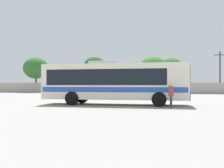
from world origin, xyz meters
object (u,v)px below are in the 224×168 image
Objects in this scene: roadside_tree_left at (36,68)px; roadside_tree_midleft at (95,66)px; coach_bus_cream_blue at (113,81)px; roadside_tree_midright at (153,69)px; utility_pole_near at (220,71)px; attendant_by_bus_door at (171,94)px; parked_car_second_white at (103,89)px; parked_car_leftmost_black at (70,89)px; roadside_tree_right at (171,69)px.

roadside_tree_midleft is at bearing 13.92° from roadside_tree_left.
roadside_tree_midright is (1.56, 27.87, 2.50)m from coach_bus_cream_blue.
attendant_by_bus_door is at bearing -106.02° from utility_pole_near.
parked_car_second_white is at bearing 114.58° from attendant_by_bus_door.
parked_car_second_white is 16.84m from roadside_tree_left.
parked_car_leftmost_black is 0.70× the size of roadside_tree_right.
attendant_by_bus_door is 0.23× the size of utility_pole_near.
roadside_tree_right is at bearing 80.81° from coach_bus_cream_blue.
attendant_by_bus_door is 35.43m from roadside_tree_midleft.
roadside_tree_midright is at bearing 178.71° from utility_pole_near.
roadside_tree_right is (3.20, 1.56, 0.11)m from roadside_tree_midright.
roadside_tree_right is at bearing 4.49° from roadside_tree_left.
coach_bus_cream_blue is 6.68× the size of attendant_by_bus_door.
attendant_by_bus_door is 39.11m from roadside_tree_left.
roadside_tree_midright is (22.80, 0.48, -0.46)m from roadside_tree_left.
parked_car_second_white is at bearing -142.59° from roadside_tree_right.
roadside_tree_midright is at bearing -11.16° from roadside_tree_midleft.
utility_pole_near is at bearing 18.95° from parked_car_second_white.
parked_car_second_white is 0.59× the size of utility_pole_near.
attendant_by_bus_door is 30.86m from utility_pole_near.
roadside_tree_midright is (13.22, 6.90, 3.53)m from parked_car_leftmost_black.
roadside_tree_midright is (-2.82, 29.79, 3.37)m from attendant_by_bus_door.
parked_car_second_white is 0.61× the size of roadside_tree_midleft.
coach_bus_cream_blue is 4.86m from attendant_by_bus_door.
utility_pole_near is 1.12× the size of roadside_tree_right.
roadside_tree_midleft is at bearing 173.66° from utility_pole_near.
utility_pole_near is 1.04× the size of roadside_tree_left.
attendant_by_bus_door is 31.55m from roadside_tree_right.
roadside_tree_midleft is (11.18, 2.77, 0.38)m from roadside_tree_left.
roadside_tree_midleft is at bearing 108.43° from coach_bus_cream_blue.
parked_car_second_white is at bearing -66.70° from roadside_tree_midleft.
roadside_tree_left is at bearing -175.51° from roadside_tree_right.
utility_pole_near is (8.48, 29.54, 2.83)m from attendant_by_bus_door.
utility_pole_near reaches higher than parked_car_leftmost_black.
attendant_by_bus_door is at bearing -48.85° from roadside_tree_left.
coach_bus_cream_blue is 2.61× the size of parked_car_second_white.
roadside_tree_midleft is 1.06× the size of roadside_tree_midright.
roadside_tree_left is at bearing 157.34° from parked_car_second_white.
roadside_tree_midright is at bearing 27.58° from parked_car_leftmost_black.
coach_bus_cream_blue is 1.74× the size of roadside_tree_right.
roadside_tree_right is (25.99, 2.04, -0.34)m from roadside_tree_left.
roadside_tree_left is at bearing -166.08° from roadside_tree_midleft.
roadside_tree_midleft is 1.09× the size of roadside_tree_right.
parked_car_second_white is 10.86m from roadside_tree_midright.
parked_car_second_white is 0.65× the size of roadside_tree_midright.
coach_bus_cream_blue is at bearing -60.93° from parked_car_leftmost_black.
roadside_tree_midleft reaches higher than parked_car_second_white.
attendant_by_bus_door reaches higher than parked_car_leftmost_black.
roadside_tree_left is (-21.23, 27.39, 2.96)m from coach_bus_cream_blue.
utility_pole_near is 1.02× the size of roadside_tree_midleft.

